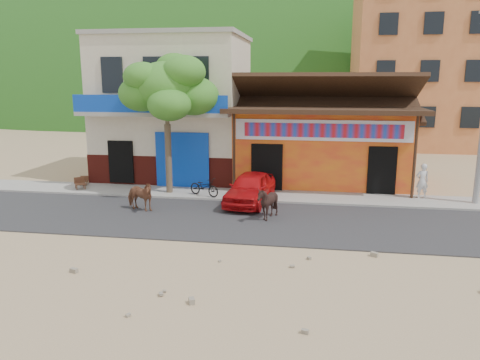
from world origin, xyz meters
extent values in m
plane|color=#9E825B|center=(0.00, 0.00, 0.00)|extent=(120.00, 120.00, 0.00)
cube|color=#28282B|center=(0.00, 2.50, 0.02)|extent=(60.00, 5.00, 0.04)
cube|color=gray|center=(0.00, 6.00, 0.06)|extent=(60.00, 2.00, 0.12)
cube|color=orange|center=(2.00, 10.00, 1.80)|extent=(8.00, 6.00, 3.60)
cube|color=beige|center=(-5.50, 10.00, 3.50)|extent=(7.00, 6.00, 7.00)
cube|color=#CC723F|center=(9.00, 24.00, 6.00)|extent=(9.00, 9.00, 12.00)
ellipsoid|color=#194C14|center=(0.00, 70.00, 12.00)|extent=(100.00, 40.00, 24.00)
imported|color=brown|center=(-4.94, 3.07, 0.62)|extent=(1.52, 1.06, 1.17)
imported|color=black|center=(0.07, 2.67, 0.66)|extent=(1.45, 1.40, 1.24)
imported|color=#BB0D10|center=(-0.85, 4.80, 0.68)|extent=(2.01, 3.92, 1.28)
imported|color=black|center=(-2.93, 5.41, 0.51)|extent=(1.57, 1.11, 0.79)
imported|color=silver|center=(6.19, 6.47, 0.86)|extent=(0.60, 0.47, 1.48)
camera|label=1|loc=(1.66, -13.58, 5.09)|focal=35.00mm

